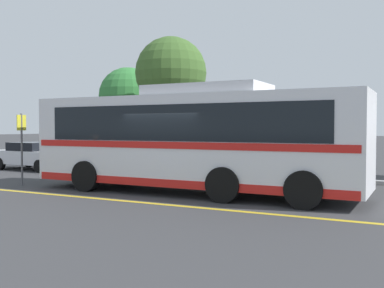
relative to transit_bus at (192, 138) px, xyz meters
name	(u,v)px	position (x,y,z in m)	size (l,w,h in m)	color
ground_plane	(174,194)	(-0.45, -0.35, -1.75)	(220.00, 220.00, 0.00)	#38383A
lane_strip_0	(155,204)	(-0.01, -2.20, -1.74)	(0.20, 30.58, 0.01)	gold
curb_strip	(247,176)	(-0.01, 5.00, -1.67)	(38.58, 0.36, 0.15)	#99999E
transit_bus	(192,138)	(0.00, 0.00, 0.00)	(10.91, 2.71, 3.39)	silver
parked_car_0	(34,155)	(-10.63, 3.57, -1.04)	(4.70, 2.15, 1.36)	silver
parked_car_1	(138,161)	(-4.36, 3.41, -1.09)	(4.72, 2.22, 1.25)	#4C3823
parked_car_2	(282,164)	(1.89, 3.56, -1.02)	(4.18, 1.86, 1.48)	olive
bus_stop_sign	(22,140)	(-6.43, -0.97, -0.12)	(0.07, 0.40, 2.59)	#59595E
tree_0	(128,97)	(-9.44, 9.94, 2.21)	(3.51, 3.51, 5.73)	#513823
tree_3	(171,73)	(-5.23, 7.82, 3.18)	(3.72, 3.72, 6.80)	#513823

